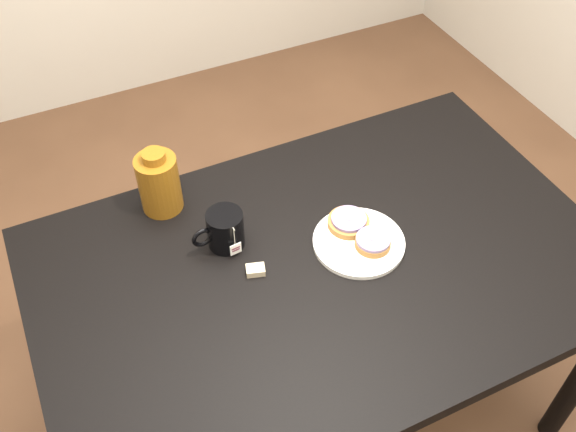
{
  "coord_description": "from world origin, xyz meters",
  "views": [
    {
      "loc": [
        -0.51,
        -0.86,
        1.97
      ],
      "look_at": [
        -0.04,
        0.13,
        0.81
      ],
      "focal_mm": 40.0,
      "sensor_mm": 36.0,
      "label": 1
    }
  ],
  "objects": [
    {
      "name": "ground_plane",
      "position": [
        0.0,
        0.0,
        0.0
      ],
      "size": [
        4.0,
        4.0,
        0.0
      ],
      "primitive_type": "plane",
      "color": "brown"
    },
    {
      "name": "table",
      "position": [
        0.0,
        0.0,
        0.67
      ],
      "size": [
        1.4,
        0.9,
        0.75
      ],
      "color": "black",
      "rests_on": "ground_plane"
    },
    {
      "name": "plate",
      "position": [
        0.11,
        0.02,
        0.76
      ],
      "size": [
        0.23,
        0.23,
        0.02
      ],
      "color": "white",
      "rests_on": "table"
    },
    {
      "name": "bagel_back",
      "position": [
        0.11,
        0.07,
        0.78
      ],
      "size": [
        0.13,
        0.13,
        0.03
      ],
      "color": "brown",
      "rests_on": "plate"
    },
    {
      "name": "bagel_front",
      "position": [
        0.13,
        -0.01,
        0.78
      ],
      "size": [
        0.12,
        0.12,
        0.03
      ],
      "color": "brown",
      "rests_on": "plate"
    },
    {
      "name": "mug",
      "position": [
        -0.2,
        0.16,
        0.8
      ],
      "size": [
        0.14,
        0.1,
        0.1
      ],
      "rotation": [
        0.0,
        0.0,
        0.1
      ],
      "color": "black",
      "rests_on": "table"
    },
    {
      "name": "teabag_pouch",
      "position": [
        -0.17,
        0.04,
        0.76
      ],
      "size": [
        0.05,
        0.04,
        0.02
      ],
      "primitive_type": "cube",
      "rotation": [
        0.0,
        0.0,
        -0.3
      ],
      "color": "#C6B793",
      "rests_on": "table"
    },
    {
      "name": "bagel_package",
      "position": [
        -0.3,
        0.35,
        0.83
      ],
      "size": [
        0.14,
        0.14,
        0.19
      ],
      "rotation": [
        0.0,
        0.0,
        -0.39
      ],
      "color": "#58310B",
      "rests_on": "table"
    }
  ]
}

